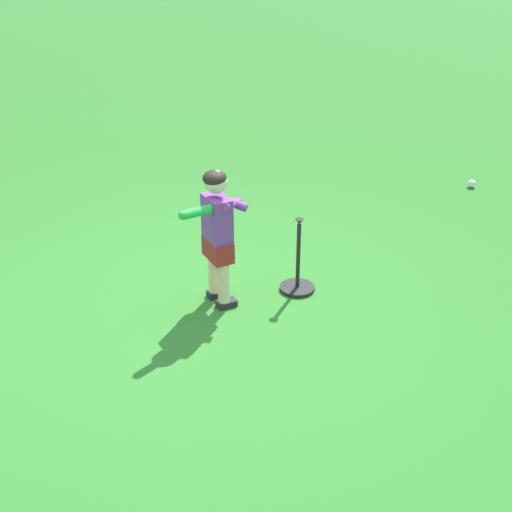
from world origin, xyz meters
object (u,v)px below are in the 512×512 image
object	(u,v)px
child_batter	(217,226)
play_ball_midfield	(215,182)
batting_tee	(298,278)
play_ball_behind_batter	(472,184)

from	to	relation	value
child_batter	play_ball_midfield	distance (m)	2.50
child_batter	batting_tee	size ratio (longest dim) A/B	1.74
play_ball_midfield	play_ball_behind_batter	world-z (taller)	play_ball_midfield
child_batter	play_ball_midfield	bearing A→B (deg)	-157.48
play_ball_midfield	play_ball_behind_batter	bearing A→B (deg)	107.96
play_ball_behind_batter	batting_tee	size ratio (longest dim) A/B	0.14
play_ball_behind_batter	child_batter	bearing A→B (deg)	-28.98
play_ball_behind_batter	batting_tee	distance (m)	2.97
child_batter	play_ball_behind_batter	bearing A→B (deg)	151.02
child_batter	play_ball_midfield	world-z (taller)	child_batter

